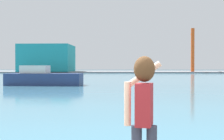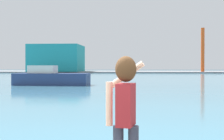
# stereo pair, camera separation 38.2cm
# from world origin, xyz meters

# --- Properties ---
(ground_plane) EXTENTS (220.00, 220.00, 0.00)m
(ground_plane) POSITION_xyz_m (0.00, 50.00, 0.00)
(ground_plane) COLOR #334751
(harbor_water) EXTENTS (140.00, 100.00, 0.02)m
(harbor_water) POSITION_xyz_m (0.00, 52.00, 0.01)
(harbor_water) COLOR teal
(harbor_water) RESTS_ON ground_plane
(far_shore_dock) EXTENTS (140.00, 20.00, 0.39)m
(far_shore_dock) POSITION_xyz_m (0.00, 92.00, 0.19)
(far_shore_dock) COLOR gray
(far_shore_dock) RESTS_ON ground_plane
(person_photographer) EXTENTS (0.53, 0.57, 1.74)m
(person_photographer) POSITION_xyz_m (0.59, 0.53, 1.57)
(person_photographer) COLOR #2D3342
(person_photographer) RESTS_ON quay_promenade
(boat_moored) EXTENTS (8.14, 2.84, 2.12)m
(boat_moored) POSITION_xyz_m (-8.39, 28.78, 0.81)
(boat_moored) COLOR navy
(boat_moored) RESTS_ON harbor_water
(warehouse_left) EXTENTS (14.93, 13.64, 7.98)m
(warehouse_left) POSITION_xyz_m (-23.05, 88.12, 4.37)
(warehouse_left) COLOR teal
(warehouse_left) RESTS_ON far_shore_dock
(port_crane) EXTENTS (2.78, 10.76, 12.49)m
(port_crane) POSITION_xyz_m (20.24, 86.22, 8.21)
(port_crane) COLOR #D84C19
(port_crane) RESTS_ON far_shore_dock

